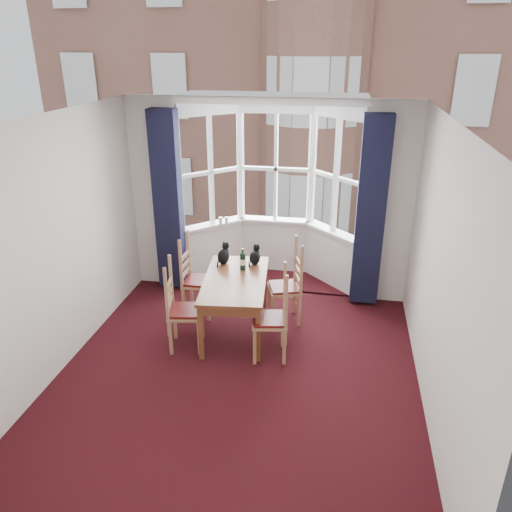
% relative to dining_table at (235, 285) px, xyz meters
% --- Properties ---
extents(floor, '(4.50, 4.50, 0.00)m').
position_rel_dining_table_xyz_m(floor, '(0.22, -1.02, -0.65)').
color(floor, black).
rests_on(floor, ground).
extents(ceiling, '(4.50, 4.50, 0.00)m').
position_rel_dining_table_xyz_m(ceiling, '(0.22, -1.02, 2.15)').
color(ceiling, white).
rests_on(ceiling, floor).
extents(wall_left, '(0.00, 4.50, 4.50)m').
position_rel_dining_table_xyz_m(wall_left, '(-1.78, -1.02, 0.75)').
color(wall_left, silver).
rests_on(wall_left, floor).
extents(wall_right, '(0.00, 4.50, 4.50)m').
position_rel_dining_table_xyz_m(wall_right, '(2.22, -1.02, 0.75)').
color(wall_right, silver).
rests_on(wall_right, floor).
extents(wall_near, '(4.00, 0.00, 4.00)m').
position_rel_dining_table_xyz_m(wall_near, '(0.22, -3.27, 0.75)').
color(wall_near, silver).
rests_on(wall_near, floor).
extents(wall_back_pier_left, '(0.70, 0.12, 2.80)m').
position_rel_dining_table_xyz_m(wall_back_pier_left, '(-1.43, 1.23, 0.75)').
color(wall_back_pier_left, silver).
rests_on(wall_back_pier_left, floor).
extents(wall_back_pier_right, '(0.70, 0.12, 2.80)m').
position_rel_dining_table_xyz_m(wall_back_pier_right, '(1.87, 1.23, 0.75)').
color(wall_back_pier_right, silver).
rests_on(wall_back_pier_right, floor).
extents(bay_window, '(2.76, 0.94, 2.80)m').
position_rel_dining_table_xyz_m(bay_window, '(0.22, 1.74, 0.75)').
color(bay_window, white).
rests_on(bay_window, floor).
extents(curtain_left, '(0.38, 0.22, 2.60)m').
position_rel_dining_table_xyz_m(curtain_left, '(-1.20, 1.05, 0.70)').
color(curtain_left, black).
rests_on(curtain_left, floor).
extents(curtain_right, '(0.38, 0.22, 2.60)m').
position_rel_dining_table_xyz_m(curtain_right, '(1.64, 1.05, 0.70)').
color(curtain_right, black).
rests_on(curtain_right, floor).
extents(dining_table, '(0.92, 1.51, 0.74)m').
position_rel_dining_table_xyz_m(dining_table, '(0.00, 0.00, 0.00)').
color(dining_table, brown).
rests_on(dining_table, floor).
extents(chair_left_near, '(0.47, 0.49, 0.92)m').
position_rel_dining_table_xyz_m(chair_left_near, '(-0.60, -0.49, -0.18)').
color(chair_left_near, '#A57950').
rests_on(chair_left_near, floor).
extents(chair_left_far, '(0.41, 0.43, 0.92)m').
position_rel_dining_table_xyz_m(chair_left_far, '(-0.67, 0.35, -0.18)').
color(chair_left_far, '#A57950').
rests_on(chair_left_far, floor).
extents(chair_right_near, '(0.47, 0.48, 0.92)m').
position_rel_dining_table_xyz_m(chair_right_near, '(0.60, -0.48, -0.18)').
color(chair_right_near, '#A57950').
rests_on(chair_right_near, floor).
extents(chair_right_far, '(0.51, 0.52, 0.92)m').
position_rel_dining_table_xyz_m(chair_right_far, '(0.67, 0.39, -0.18)').
color(chair_right_far, '#A57950').
rests_on(chair_right_far, floor).
extents(cat_left, '(0.20, 0.24, 0.30)m').
position_rel_dining_table_xyz_m(cat_left, '(-0.25, 0.44, 0.20)').
color(cat_left, black).
rests_on(cat_left, dining_table).
extents(cat_right, '(0.17, 0.22, 0.27)m').
position_rel_dining_table_xyz_m(cat_right, '(0.16, 0.49, 0.19)').
color(cat_right, black).
rests_on(cat_right, dining_table).
extents(wine_bottle, '(0.07, 0.07, 0.29)m').
position_rel_dining_table_xyz_m(wine_bottle, '(0.04, 0.29, 0.22)').
color(wine_bottle, black).
rests_on(wine_bottle, dining_table).
extents(candle_tall, '(0.06, 0.06, 0.11)m').
position_rel_dining_table_xyz_m(candle_tall, '(-0.57, 1.58, 0.28)').
color(candle_tall, white).
rests_on(candle_tall, bay_window).
extents(candle_short, '(0.06, 0.06, 0.11)m').
position_rel_dining_table_xyz_m(candle_short, '(-0.49, 1.61, 0.28)').
color(candle_short, white).
rests_on(candle_short, bay_window).
extents(street, '(80.00, 80.00, 0.00)m').
position_rel_dining_table_xyz_m(street, '(0.22, 31.23, -6.65)').
color(street, '#333335').
rests_on(street, ground).
extents(tenement_building, '(18.40, 7.80, 15.20)m').
position_rel_dining_table_xyz_m(tenement_building, '(0.22, 12.99, 0.95)').
color(tenement_building, '#915C4B').
rests_on(tenement_building, street).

